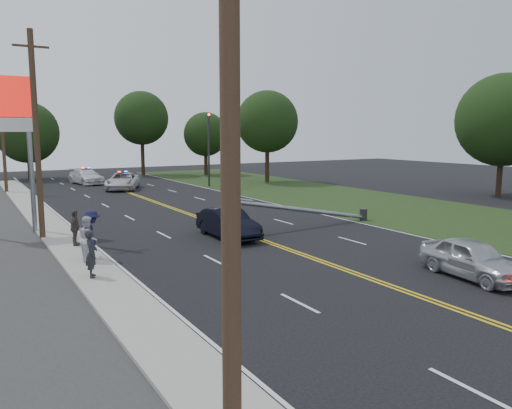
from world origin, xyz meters
TOP-DOWN VIEW (x-y plane):
  - ground at (0.00, 0.00)m, footprint 120.00×120.00m
  - sidewalk at (-8.40, 10.00)m, footprint 1.80×70.00m
  - grass_verge at (13.50, 10.00)m, footprint 12.00×80.00m
  - centerline_yellow at (0.00, 10.00)m, footprint 0.36×80.00m
  - pylon_sign at (-10.50, 14.00)m, footprint 3.20×0.35m
  - traffic_signal at (8.30, 30.00)m, footprint 0.28×0.41m
  - fallen_streetlight at (4.19, 8.00)m, footprint 9.36×0.44m
  - utility_pole_near at (-9.20, -8.00)m, footprint 1.60×0.28m
  - utility_pole_mid at (-9.20, 12.00)m, footprint 1.60×0.28m
  - utility_pole_far at (-9.20, 34.00)m, footprint 1.60×0.28m
  - tree_6 at (-5.87, 46.99)m, footprint 6.80×6.80m
  - tree_7 at (6.71, 45.52)m, footprint 6.45×6.45m
  - tree_8 at (13.56, 42.08)m, footprint 5.35×5.35m
  - tree_9 at (15.27, 30.51)m, footprint 6.42×6.42m
  - tree_12 at (25.46, 10.86)m, footprint 7.45×7.45m
  - crashed_sedan at (-1.14, 7.76)m, footprint 1.57×4.44m
  - waiting_sedan at (3.28, -2.94)m, footprint 2.16×4.32m
  - emergency_a at (0.30, 31.57)m, footprint 4.67×6.16m
  - emergency_b at (-1.57, 38.28)m, footprint 3.10×5.55m
  - bystander_a at (-8.65, 3.73)m, footprint 0.53×0.69m
  - bystander_b at (-8.25, 6.15)m, footprint 0.77×0.95m
  - bystander_c at (-8.01, 6.54)m, footprint 0.89×1.36m
  - bystander_d at (-8.16, 9.26)m, footprint 0.81×1.02m

SIDE VIEW (x-z plane):
  - ground at x=0.00m, z-range 0.00..0.00m
  - grass_verge at x=13.50m, z-range 0.00..0.01m
  - centerline_yellow at x=0.00m, z-range 0.01..0.01m
  - sidewalk at x=-8.40m, z-range 0.00..0.12m
  - waiting_sedan at x=3.28m, z-range 0.00..1.41m
  - crashed_sedan at x=-1.14m, z-range 0.00..1.46m
  - emergency_b at x=-1.57m, z-range 0.00..1.52m
  - emergency_a at x=0.30m, z-range 0.00..1.56m
  - fallen_streetlight at x=4.19m, z-range -0.04..1.88m
  - bystander_d at x=-8.16m, z-range 0.12..1.74m
  - bystander_a at x=-8.65m, z-range 0.12..1.83m
  - bystander_b at x=-8.25m, z-range 0.12..1.94m
  - bystander_c at x=-8.01m, z-range 0.12..2.11m
  - traffic_signal at x=8.30m, z-range 0.68..7.73m
  - tree_8 at x=13.56m, z-range 1.14..8.79m
  - utility_pole_near at x=-9.20m, z-range 0.08..10.08m
  - utility_pole_mid at x=-9.20m, z-range 0.08..10.08m
  - utility_pole_far at x=-9.20m, z-range 0.08..10.08m
  - tree_6 at x=-5.87m, z-range 0.89..9.50m
  - pylon_sign at x=-10.50m, z-range 2.00..10.00m
  - tree_12 at x=25.46m, z-range 1.23..11.15m
  - tree_9 at x=15.27m, z-range 1.54..11.06m
  - tree_7 at x=6.71m, z-range 1.83..11.96m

